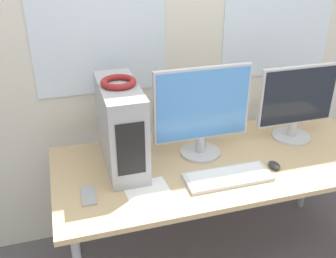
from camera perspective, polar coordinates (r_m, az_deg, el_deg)
name	(u,v)px	position (r m, az deg, el deg)	size (l,w,h in m)	color
wall_back	(193,24)	(2.38, 3.62, 14.98)	(8.00, 0.07, 2.70)	beige
desk	(221,167)	(2.19, 7.73, -5.54)	(1.80, 0.78, 0.73)	tan
pc_tower	(121,126)	(2.01, -6.81, 0.41)	(0.19, 0.49, 0.44)	#9E9EA3
headphones	(118,82)	(1.92, -7.20, 6.78)	(0.17, 0.17, 0.03)	maroon
monitor_main	(202,111)	(2.08, 4.97, 2.69)	(0.53, 0.22, 0.50)	#B7B7BC
monitor_right_near	(297,102)	(2.37, 18.17, 3.73)	(0.47, 0.22, 0.45)	#B7B7BC
keyboard	(228,177)	(2.00, 8.70, -6.89)	(0.44, 0.17, 0.02)	silver
mouse	(274,165)	(2.13, 15.16, -5.10)	(0.05, 0.08, 0.03)	#2D2D2D
cell_phone	(88,196)	(1.90, -11.49, -9.45)	(0.07, 0.15, 0.01)	#99999E
paper_sheet_left	(151,198)	(1.86, -2.44, -9.92)	(0.23, 0.31, 0.00)	white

